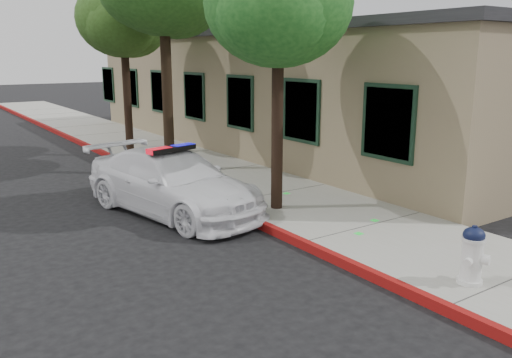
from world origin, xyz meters
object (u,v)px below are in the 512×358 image
object	(u,v)px
street_tree_near	(279,9)
street_tree_far	(125,22)
clapboard_building	(290,89)
fire_hydrant	(472,255)
police_car	(173,182)

from	to	relation	value
street_tree_near	street_tree_far	size ratio (longest dim) A/B	0.97
clapboard_building	street_tree_far	size ratio (longest dim) A/B	3.67
street_tree_near	fire_hydrant	bearing A→B (deg)	-90.07
fire_hydrant	street_tree_near	size ratio (longest dim) A/B	0.16
clapboard_building	street_tree_near	world-z (taller)	street_tree_near
street_tree_near	street_tree_far	distance (m)	8.28
fire_hydrant	street_tree_near	bearing A→B (deg)	71.02
street_tree_near	street_tree_far	world-z (taller)	street_tree_far
clapboard_building	police_car	distance (m)	9.55
street_tree_near	police_car	bearing A→B (deg)	142.77
fire_hydrant	street_tree_near	distance (m)	6.00
police_car	street_tree_near	distance (m)	4.26
police_car	street_tree_near	bearing A→B (deg)	-49.44
clapboard_building	street_tree_near	bearing A→B (deg)	-129.54
clapboard_building	street_tree_far	world-z (taller)	street_tree_far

